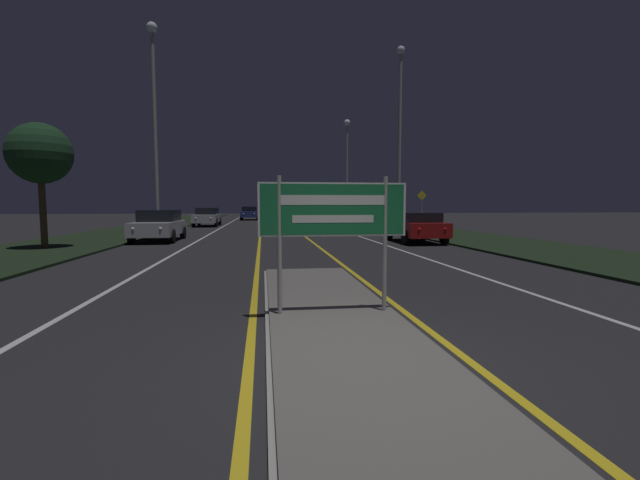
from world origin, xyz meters
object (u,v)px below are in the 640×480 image
Objects in this scene: streetlight_left_near at (154,106)px; car_approaching_2 at (250,213)px; car_receding_2 at (339,215)px; streetlight_right_far at (347,154)px; car_receding_1 at (360,218)px; car_receding_0 at (416,226)px; warning_sign at (422,207)px; streetlight_right_near at (400,126)px; highway_sign at (333,216)px; car_receding_3 at (291,213)px; car_approaching_1 at (207,216)px; car_approaching_0 at (159,225)px.

car_approaching_2 is (3.72, 27.13, -5.81)m from streetlight_left_near.
car_receding_2 is 13.00m from car_approaching_2.
streetlight_right_far is 15.12m from car_approaching_2.
car_receding_2 reaches higher than car_receding_1.
warning_sign is at bearing 66.88° from car_receding_0.
car_receding_2 is at bearing 91.42° from streetlight_right_near.
streetlight_right_near is 1.10× the size of streetlight_right_far.
highway_sign is at bearing -115.28° from car_receding_0.
highway_sign is 17.87m from streetlight_left_near.
warning_sign is at bearing -65.11° from car_approaching_2.
warning_sign is (2.16, 2.11, -4.49)m from streetlight_right_near.
car_approaching_1 is at bearing -114.42° from car_receding_3.
streetlight_right_near is 2.15× the size of car_receding_1.
car_receding_3 is at bearing 106.47° from streetlight_right_far.
highway_sign is 14.00m from car_receding_0.
streetlight_right_far is 2.29× the size of car_receding_0.
streetlight_right_far is 20.58m from car_receding_0.
streetlight_right_near is 30.66m from car_receding_3.
streetlight_left_near is at bearing 164.84° from car_receding_0.
car_approaching_2 is at bearing 77.92° from car_approaching_1.
streetlight_left_near reaches higher than car_receding_0.
car_approaching_2 is at bearing -144.01° from car_receding_3.
car_receding_2 is at bearing -74.60° from car_receding_3.
highway_sign is 0.49× the size of car_receding_2.
car_approaching_2 reaches higher than car_receding_3.
car_approaching_0 is at bearing -91.91° from car_approaching_1.
car_receding_1 is (-0.65, 6.67, -5.32)m from streetlight_right_near.
car_receding_2 is 0.96× the size of car_approaching_1.
highway_sign is 0.24× the size of streetlight_right_far.
car_receding_1 is at bearing -91.40° from car_receding_2.
car_receding_0 is 31.63m from car_approaching_2.
streetlight_left_near is 5.92m from car_approaching_0.
streetlight_right_near is 15.64m from streetlight_right_far.
streetlight_left_near is 16.03m from warning_sign.
car_approaching_1 is 1.03× the size of car_approaching_2.
car_approaching_0 is at bearing -74.39° from streetlight_left_near.
car_approaching_1 reaches higher than car_receding_0.
car_receding_1 is at bearing -81.61° from car_receding_3.
streetlight_right_far is 2.01× the size of car_receding_3.
car_receding_2 is 1.81× the size of warning_sign.
car_receding_3 is (-3.57, 34.06, -0.04)m from car_receding_0.
car_approaching_0 is 14.23m from car_approaching_1.
streetlight_right_near is at bearing 68.89° from highway_sign.
car_receding_3 is at bearing 35.99° from car_approaching_2.
car_approaching_2 is (-9.06, 26.29, -5.29)m from streetlight_right_near.
car_receding_2 is 1.04× the size of car_approaching_0.
car_receding_2 is 14.72m from warning_sign.
streetlight_right_near is 2.36× the size of car_approaching_0.
warning_sign is at bearing -81.47° from streetlight_right_far.
car_receding_2 is at bearing 120.12° from streetlight_right_far.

